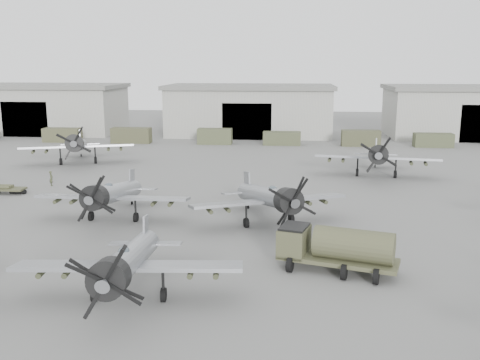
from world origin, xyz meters
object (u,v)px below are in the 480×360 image
object	(u,v)px
aircraft_near_1	(127,262)
fuel_tanker	(336,246)
aircraft_far_1	(377,155)
ground_crew	(51,178)
aircraft_mid_1	(112,194)
aircraft_mid_2	(270,198)
aircraft_far_0	(77,144)

from	to	relation	value
aircraft_near_1	fuel_tanker	xyz separation A→B (m)	(11.26, 5.39, -0.63)
aircraft_far_1	ground_crew	world-z (taller)	aircraft_far_1
aircraft_mid_1	aircraft_mid_2	distance (m)	12.52
aircraft_far_1	ground_crew	distance (m)	34.85
aircraft_far_1	aircraft_near_1	bearing A→B (deg)	-110.61
aircraft_far_1	ground_crew	size ratio (longest dim) A/B	8.82
aircraft_mid_1	fuel_tanker	size ratio (longest dim) A/B	1.62
aircraft_mid_1	fuel_tanker	xyz separation A→B (m)	(16.87, -8.91, -0.65)
aircraft_near_1	aircraft_mid_1	world-z (taller)	aircraft_mid_1
aircraft_mid_1	aircraft_far_0	distance (m)	26.71
aircraft_mid_2	ground_crew	bearing A→B (deg)	129.78
aircraft_mid_1	ground_crew	xyz separation A→B (m)	(-10.41, 11.79, -1.45)
aircraft_near_1	ground_crew	world-z (taller)	aircraft_near_1
aircraft_far_0	aircraft_mid_2	bearing A→B (deg)	-61.81
aircraft_mid_2	aircraft_far_0	distance (m)	34.34
fuel_tanker	ground_crew	size ratio (longest dim) A/B	4.84
aircraft_mid_1	fuel_tanker	bearing A→B (deg)	-27.62
aircraft_far_1	ground_crew	bearing A→B (deg)	-160.04
fuel_tanker	aircraft_far_0	bearing A→B (deg)	148.03
aircraft_far_0	fuel_tanker	size ratio (longest dim) A/B	1.84
aircraft_far_0	ground_crew	world-z (taller)	aircraft_far_0
aircraft_mid_1	aircraft_far_0	xyz separation A→B (m)	(-12.32, 23.70, 0.29)
aircraft_mid_1	aircraft_far_0	bearing A→B (deg)	117.69
aircraft_mid_1	aircraft_far_1	distance (m)	30.45
aircraft_mid_2	aircraft_far_0	size ratio (longest dim) A/B	0.88
aircraft_far_0	aircraft_far_1	distance (m)	36.20
aircraft_far_0	aircraft_near_1	bearing A→B (deg)	-82.90
fuel_tanker	ground_crew	distance (m)	34.25
aircraft_far_1	fuel_tanker	distance (m)	28.95
aircraft_far_0	fuel_tanker	xyz separation A→B (m)	(29.19, -32.61, -0.94)
aircraft_mid_1	aircraft_mid_2	size ratio (longest dim) A/B	1.00
aircraft_near_1	aircraft_mid_2	size ratio (longest dim) A/B	1.00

